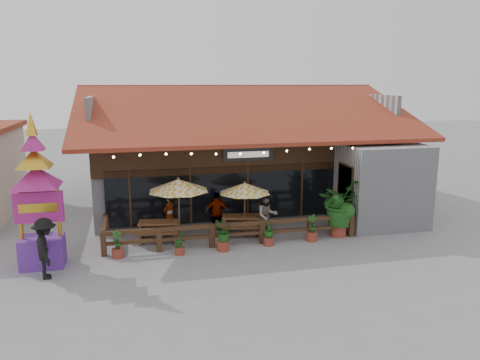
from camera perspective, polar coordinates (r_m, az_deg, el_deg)
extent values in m
plane|color=gray|center=(19.21, 3.74, -7.09)|extent=(100.00, 100.00, 0.00)
cube|color=#B9B9BE|center=(25.30, -0.82, 2.24)|extent=(14.00, 10.00, 4.00)
cube|color=#3A2612|center=(19.89, -1.89, 3.10)|extent=(11.00, 0.16, 1.60)
cube|color=black|center=(20.20, -1.85, -1.68)|extent=(10.00, 0.12, 2.40)
cube|color=#FFB172|center=(20.39, -1.96, -1.55)|extent=(9.80, 0.05, 2.20)
cube|color=#B9B9BE|center=(21.37, 16.88, -0.62)|extent=(3.50, 2.70, 3.60)
cube|color=red|center=(20.36, 12.71, -0.42)|extent=(0.06, 1.20, 1.50)
cube|color=#3A2612|center=(20.35, 12.68, -0.42)|extent=(0.04, 1.34, 1.64)
cube|color=#933821|center=(21.58, 1.18, 8.33)|extent=(15.50, 7.05, 2.37)
cube|color=#933821|center=(28.40, -2.38, 9.18)|extent=(15.50, 7.05, 2.37)
cube|color=#933821|center=(24.94, -0.85, 11.39)|extent=(15.50, 0.30, 0.12)
cube|color=#B9B9BE|center=(24.46, -17.22, 7.76)|extent=(0.20, 9.00, 1.80)
cube|color=#B9B9BE|center=(27.36, 13.79, 8.33)|extent=(0.20, 9.00, 1.80)
cube|color=black|center=(20.00, 0.99, 3.15)|extent=(2.20, 0.10, 0.55)
cube|color=silver|center=(19.94, 1.03, 3.13)|extent=(1.80, 0.02, 0.25)
cube|color=#3A2612|center=(19.79, -13.26, -2.28)|extent=(0.08, 0.08, 2.40)
cube|color=#3A2612|center=(19.93, -6.06, -1.93)|extent=(0.08, 0.08, 2.40)
cube|color=#3A2612|center=(20.38, 0.93, -1.55)|extent=(0.08, 0.08, 2.40)
cube|color=#3A2612|center=(21.12, 7.52, -1.18)|extent=(0.08, 0.08, 2.40)
sphere|color=#F7D188|center=(17.65, -15.17, 2.72)|extent=(0.09, 0.09, 0.09)
sphere|color=#F7D188|center=(17.64, -12.09, 2.99)|extent=(0.09, 0.09, 0.09)
sphere|color=#F7D188|center=(17.68, -9.01, 3.16)|extent=(0.09, 0.09, 0.09)
sphere|color=#F7D188|center=(17.78, -5.95, 3.20)|extent=(0.09, 0.09, 0.09)
sphere|color=#F7D188|center=(17.93, -2.93, 3.18)|extent=(0.09, 0.09, 0.09)
sphere|color=#F7D188|center=(18.12, 0.03, 3.21)|extent=(0.09, 0.09, 0.09)
sphere|color=#F7D188|center=(18.36, 2.92, 3.34)|extent=(0.09, 0.09, 0.09)
sphere|color=#F7D188|center=(18.64, 5.73, 3.54)|extent=(0.09, 0.09, 0.09)
sphere|color=#F7D188|center=(18.96, 8.46, 3.74)|extent=(0.09, 0.09, 0.09)
sphere|color=#F7D188|center=(19.33, 11.08, 3.82)|extent=(0.09, 0.09, 0.09)
sphere|color=#F7D188|center=(19.74, 13.60, 3.79)|extent=(0.09, 0.09, 0.09)
cube|color=#422A17|center=(17.85, -16.30, -7.52)|extent=(0.20, 0.20, 0.90)
cube|color=#422A17|center=(17.84, -9.83, -7.22)|extent=(0.20, 0.20, 0.90)
cube|color=#422A17|center=(18.05, -3.44, -6.83)|extent=(0.20, 0.20, 0.90)
cube|color=#422A17|center=(18.47, 2.72, -6.38)|extent=(0.20, 0.20, 0.90)
cube|color=#422A17|center=(19.10, 8.53, -5.88)|extent=(0.20, 0.20, 0.90)
cube|color=#422A17|center=(19.82, 13.40, -5.42)|extent=(0.20, 0.20, 0.90)
cube|color=#422A17|center=(18.09, -0.63, -5.43)|extent=(9.80, 0.16, 0.14)
cube|color=#422A17|center=(18.21, -0.63, -6.64)|extent=(9.80, 0.12, 0.12)
cube|color=#422A17|center=(18.92, -16.19, -5.14)|extent=(0.16, 2.50, 0.14)
cube|color=#422A17|center=(20.14, -15.97, -5.29)|extent=(0.20, 0.20, 0.90)
cylinder|color=brown|center=(18.76, -7.43, -3.75)|extent=(0.06, 0.06, 2.42)
cone|color=gold|center=(18.50, -7.52, -0.61)|extent=(3.05, 3.05, 0.47)
sphere|color=brown|center=(18.45, -7.54, 0.19)|extent=(0.11, 0.11, 0.11)
cylinder|color=black|center=(19.11, -7.33, -7.16)|extent=(0.46, 0.46, 0.06)
cylinder|color=brown|center=(19.26, 0.58, -3.68)|extent=(0.06, 0.06, 2.14)
cone|color=gold|center=(19.03, 0.59, -0.98)|extent=(2.54, 2.54, 0.42)
sphere|color=brown|center=(18.98, 0.59, -0.29)|extent=(0.09, 0.09, 0.09)
cylinder|color=black|center=(19.56, 0.58, -6.62)|extent=(0.41, 0.41, 0.06)
cube|color=brown|center=(19.01, -9.86, -5.08)|extent=(1.71, 1.00, 0.06)
cube|color=brown|center=(19.20, -11.93, -6.16)|extent=(0.19, 0.71, 0.75)
cube|color=brown|center=(19.06, -7.70, -6.14)|extent=(0.19, 0.71, 0.75)
cube|color=brown|center=(18.57, -9.99, -6.47)|extent=(1.64, 0.53, 0.05)
cube|color=brown|center=(19.62, -9.68, -5.46)|extent=(1.64, 0.53, 0.05)
cube|color=brown|center=(19.42, 0.29, -4.46)|extent=(1.80, 1.13, 0.06)
cube|color=brown|center=(19.54, -1.86, -5.54)|extent=(0.24, 0.73, 0.77)
cube|color=brown|center=(19.56, 2.43, -5.53)|extent=(0.24, 0.73, 0.77)
cube|color=brown|center=(18.97, 0.32, -5.85)|extent=(1.69, 0.65, 0.05)
cube|color=brown|center=(20.06, 0.27, -4.85)|extent=(1.69, 0.65, 0.05)
cube|color=#5D2996|center=(17.59, -22.91, -8.03)|extent=(1.41, 1.06, 1.05)
cube|color=#A41E74|center=(17.15, -23.33, -3.05)|extent=(1.58, 0.23, 1.05)
cube|color=gold|center=(17.03, -23.40, -3.15)|extent=(1.23, 0.04, 0.31)
cylinder|color=gold|center=(17.31, -25.29, -3.69)|extent=(0.14, 0.14, 1.75)
cylinder|color=gold|center=(17.09, -21.26, -3.54)|extent=(0.14, 0.14, 1.75)
pyramid|color=#A41E74|center=(16.86, -23.72, 1.56)|extent=(2.12, 2.12, 0.70)
pyramid|color=gold|center=(16.78, -23.88, 3.48)|extent=(1.50, 1.50, 0.61)
pyramid|color=#A41E74|center=(16.72, -24.05, 5.41)|extent=(0.97, 0.97, 0.61)
pyramid|color=gold|center=(16.67, -24.24, 7.65)|extent=(0.44, 0.44, 0.79)
cylinder|color=maroon|center=(19.80, 11.86, -6.02)|extent=(0.64, 0.64, 0.47)
imported|color=#215618|center=(19.47, 12.01, -2.64)|extent=(2.30, 2.29, 1.93)
sphere|color=#215618|center=(19.53, 12.53, -3.73)|extent=(0.64, 0.64, 0.64)
sphere|color=#215618|center=(19.58, 11.47, -2.99)|extent=(0.56, 0.56, 0.56)
imported|color=#3A2612|center=(19.48, -8.58, -4.28)|extent=(0.74, 0.72, 1.71)
imported|color=#3A2612|center=(19.06, 3.29, -4.34)|extent=(0.91, 0.71, 1.83)
imported|color=#3A2612|center=(19.81, -2.83, -3.90)|extent=(1.04, 0.55, 1.70)
imported|color=black|center=(16.37, -22.63, -7.70)|extent=(0.99, 1.42, 2.01)
cylinder|color=maroon|center=(17.66, -14.66, -8.61)|extent=(0.42, 0.42, 0.34)
imported|color=#215618|center=(17.49, -14.75, -7.02)|extent=(0.40, 0.30, 0.70)
cylinder|color=maroon|center=(17.52, -7.36, -8.56)|extent=(0.36, 0.36, 0.29)
imported|color=#215618|center=(17.38, -7.40, -7.20)|extent=(0.40, 0.42, 0.59)
cylinder|color=maroon|center=(17.77, -2.09, -8.03)|extent=(0.46, 0.46, 0.37)
imported|color=#215618|center=(17.59, -2.10, -6.31)|extent=(0.79, 0.72, 0.76)
cylinder|color=maroon|center=(18.35, 3.51, -7.47)|extent=(0.40, 0.40, 0.32)
imported|color=#215618|center=(18.19, 3.53, -6.02)|extent=(0.52, 0.52, 0.66)
cylinder|color=maroon|center=(19.02, 8.73, -6.82)|extent=(0.44, 0.44, 0.36)
imported|color=#215618|center=(18.86, 8.78, -5.26)|extent=(0.45, 0.46, 0.73)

